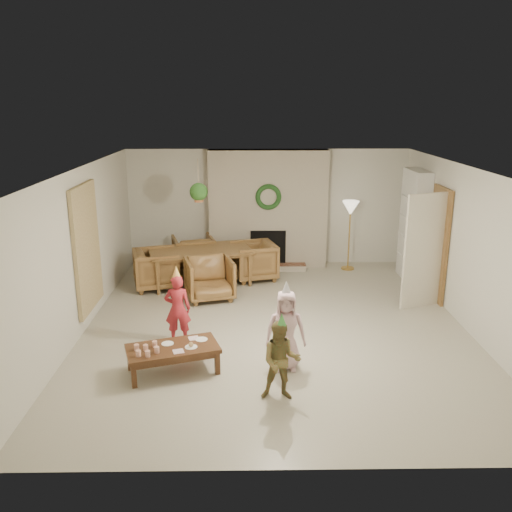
{
  "coord_description": "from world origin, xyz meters",
  "views": [
    {
      "loc": [
        -0.43,
        -7.94,
        3.47
      ],
      "look_at": [
        -0.3,
        0.4,
        1.05
      ],
      "focal_mm": 37.59,
      "sensor_mm": 36.0,
      "label": 1
    }
  ],
  "objects_px": {
    "dining_chair_near": "(209,279)",
    "dining_chair_right": "(254,261)",
    "coffee_table_top": "(173,349)",
    "dining_chair_left": "(157,269)",
    "child_red": "(178,309)",
    "child_pink": "(286,330)",
    "dining_chair_far": "(194,254)",
    "dining_table": "(201,267)",
    "child_plaid": "(281,361)"
  },
  "relations": [
    {
      "from": "dining_table",
      "to": "dining_chair_near",
      "type": "xyz_separation_m",
      "value": [
        0.22,
        -0.83,
        0.04
      ]
    },
    {
      "from": "dining_table",
      "to": "dining_chair_near",
      "type": "distance_m",
      "value": 0.86
    },
    {
      "from": "dining_table",
      "to": "dining_chair_far",
      "type": "height_order",
      "value": "dining_chair_far"
    },
    {
      "from": "dining_chair_right",
      "to": "child_pink",
      "type": "relative_size",
      "value": 0.76
    },
    {
      "from": "child_plaid",
      "to": "dining_chair_right",
      "type": "bearing_deg",
      "value": 96.4
    },
    {
      "from": "coffee_table_top",
      "to": "child_plaid",
      "type": "distance_m",
      "value": 1.55
    },
    {
      "from": "dining_chair_near",
      "to": "child_red",
      "type": "distance_m",
      "value": 1.86
    },
    {
      "from": "dining_chair_right",
      "to": "coffee_table_top",
      "type": "xyz_separation_m",
      "value": [
        -1.11,
        -3.86,
        -0.04
      ]
    },
    {
      "from": "dining_chair_left",
      "to": "dining_chair_right",
      "type": "xyz_separation_m",
      "value": [
        1.87,
        0.5,
        0.0
      ]
    },
    {
      "from": "dining_table",
      "to": "dining_chair_left",
      "type": "height_order",
      "value": "dining_chair_left"
    },
    {
      "from": "dining_table",
      "to": "coffee_table_top",
      "type": "relative_size",
      "value": 1.65
    },
    {
      "from": "child_red",
      "to": "dining_table",
      "type": "bearing_deg",
      "value": -94.13
    },
    {
      "from": "coffee_table_top",
      "to": "child_plaid",
      "type": "height_order",
      "value": "child_plaid"
    },
    {
      "from": "dining_chair_right",
      "to": "dining_chair_left",
      "type": "bearing_deg",
      "value": -90.0
    },
    {
      "from": "dining_chair_far",
      "to": "child_plaid",
      "type": "distance_m",
      "value": 5.31
    },
    {
      "from": "dining_chair_right",
      "to": "child_plaid",
      "type": "distance_m",
      "value": 4.54
    },
    {
      "from": "coffee_table_top",
      "to": "child_plaid",
      "type": "xyz_separation_m",
      "value": [
        1.39,
        -0.67,
        0.16
      ]
    },
    {
      "from": "dining_chair_left",
      "to": "child_red",
      "type": "bearing_deg",
      "value": -178.71
    },
    {
      "from": "dining_chair_near",
      "to": "child_plaid",
      "type": "bearing_deg",
      "value": -87.44
    },
    {
      "from": "child_pink",
      "to": "coffee_table_top",
      "type": "bearing_deg",
      "value": -177.96
    },
    {
      "from": "dining_chair_left",
      "to": "child_red",
      "type": "height_order",
      "value": "child_red"
    },
    {
      "from": "dining_table",
      "to": "child_red",
      "type": "distance_m",
      "value": 2.66
    },
    {
      "from": "dining_chair_far",
      "to": "dining_chair_right",
      "type": "bearing_deg",
      "value": 141.34
    },
    {
      "from": "dining_chair_near",
      "to": "dining_chair_far",
      "type": "bearing_deg",
      "value": 90.0
    },
    {
      "from": "dining_chair_far",
      "to": "child_plaid",
      "type": "bearing_deg",
      "value": 91.73
    },
    {
      "from": "dining_chair_near",
      "to": "child_pink",
      "type": "distance_m",
      "value": 2.92
    },
    {
      "from": "child_plaid",
      "to": "child_pink",
      "type": "relative_size",
      "value": 0.9
    },
    {
      "from": "dining_chair_left",
      "to": "coffee_table_top",
      "type": "xyz_separation_m",
      "value": [
        0.75,
        -3.36,
        -0.04
      ]
    },
    {
      "from": "dining_table",
      "to": "child_pink",
      "type": "height_order",
      "value": "child_pink"
    },
    {
      "from": "child_pink",
      "to": "dining_chair_far",
      "type": "bearing_deg",
      "value": 109.27
    },
    {
      "from": "dining_chair_left",
      "to": "coffee_table_top",
      "type": "bearing_deg",
      "value": 177.59
    },
    {
      "from": "dining_chair_near",
      "to": "child_pink",
      "type": "height_order",
      "value": "child_pink"
    },
    {
      "from": "dining_chair_near",
      "to": "child_pink",
      "type": "xyz_separation_m",
      "value": [
        1.19,
        -2.66,
        0.17
      ]
    },
    {
      "from": "child_plaid",
      "to": "child_pink",
      "type": "height_order",
      "value": "child_pink"
    },
    {
      "from": "dining_table",
      "to": "dining_chair_right",
      "type": "xyz_separation_m",
      "value": [
        1.04,
        0.28,
        0.04
      ]
    },
    {
      "from": "dining_chair_near",
      "to": "coffee_table_top",
      "type": "distance_m",
      "value": 2.77
    },
    {
      "from": "dining_table",
      "to": "coffee_table_top",
      "type": "height_order",
      "value": "dining_table"
    },
    {
      "from": "dining_chair_left",
      "to": "dining_chair_right",
      "type": "height_order",
      "value": "same"
    },
    {
      "from": "dining_chair_near",
      "to": "coffee_table_top",
      "type": "height_order",
      "value": "dining_chair_near"
    },
    {
      "from": "child_plaid",
      "to": "child_pink",
      "type": "bearing_deg",
      "value": 85.13
    },
    {
      "from": "dining_chair_far",
      "to": "dining_chair_left",
      "type": "distance_m",
      "value": 1.22
    },
    {
      "from": "dining_table",
      "to": "child_plaid",
      "type": "height_order",
      "value": "child_plaid"
    },
    {
      "from": "dining_chair_near",
      "to": "child_plaid",
      "type": "xyz_separation_m",
      "value": [
        1.09,
        -3.42,
        0.11
      ]
    },
    {
      "from": "dining_chair_left",
      "to": "dining_chair_far",
      "type": "bearing_deg",
      "value": -45.0
    },
    {
      "from": "dining_chair_left",
      "to": "dining_chair_right",
      "type": "bearing_deg",
      "value": -90.0
    },
    {
      "from": "dining_chair_right",
      "to": "child_pink",
      "type": "height_order",
      "value": "child_pink"
    },
    {
      "from": "child_plaid",
      "to": "child_pink",
      "type": "distance_m",
      "value": 0.77
    },
    {
      "from": "dining_chair_far",
      "to": "child_pink",
      "type": "relative_size",
      "value": 0.76
    },
    {
      "from": "dining_chair_far",
      "to": "coffee_table_top",
      "type": "height_order",
      "value": "dining_chair_far"
    },
    {
      "from": "dining_chair_near",
      "to": "dining_chair_right",
      "type": "height_order",
      "value": "same"
    }
  ]
}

